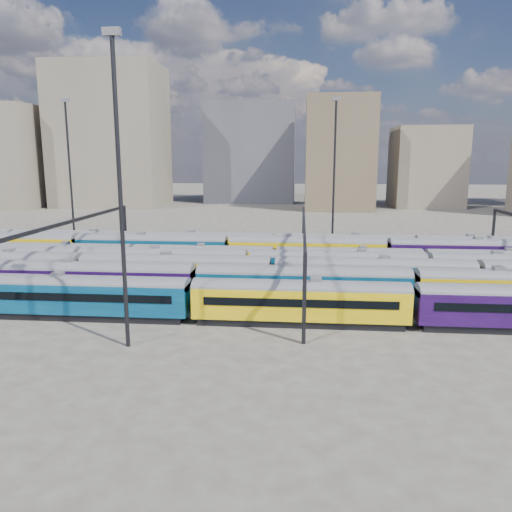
# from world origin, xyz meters

# --- Properties ---
(ground) EXTENTS (500.00, 500.00, 0.00)m
(ground) POSITION_xyz_m (0.00, 0.00, 0.00)
(ground) COLOR #423E38
(ground) RESTS_ON ground
(rake_0) EXTENTS (126.97, 3.10, 5.22)m
(rake_0) POSITION_xyz_m (20.26, -15.00, 2.74)
(rake_0) COLOR black
(rake_0) RESTS_ON ground
(rake_1) EXTENTS (159.51, 3.33, 5.62)m
(rake_1) POSITION_xyz_m (-12.97, -10.00, 2.95)
(rake_1) COLOR black
(rake_1) RESTS_ON ground
(rake_2) EXTENTS (159.71, 3.33, 5.63)m
(rake_2) POSITION_xyz_m (-5.02, -5.00, 2.96)
(rake_2) COLOR black
(rake_2) RESTS_ON ground
(rake_3) EXTENTS (131.58, 3.21, 5.41)m
(rake_3) POSITION_xyz_m (3.12, 0.00, 2.84)
(rake_3) COLOR black
(rake_3) RESTS_ON ground
(rake_4) EXTENTS (137.89, 2.88, 4.84)m
(rake_4) POSITION_xyz_m (16.02, 5.00, 2.54)
(rake_4) COLOR black
(rake_4) RESTS_ON ground
(rake_5) EXTENTS (159.48, 3.33, 5.62)m
(rake_5) POSITION_xyz_m (10.48, 10.00, 2.95)
(rake_5) COLOR black
(rake_5) RESTS_ON ground
(rake_6) EXTENTS (127.19, 3.10, 5.23)m
(rake_6) POSITION_xyz_m (-15.82, 15.00, 2.74)
(rake_6) COLOR black
(rake_6) RESTS_ON ground
(gantry_1) EXTENTS (0.35, 40.35, 8.03)m
(gantry_1) POSITION_xyz_m (-20.00, 0.00, 6.79)
(gantry_1) COLOR black
(gantry_1) RESTS_ON ground
(gantry_2) EXTENTS (0.35, 40.35, 8.03)m
(gantry_2) POSITION_xyz_m (10.00, 0.00, 6.79)
(gantry_2) COLOR black
(gantry_2) RESTS_ON ground
(mast_1) EXTENTS (1.40, 0.50, 25.60)m
(mast_1) POSITION_xyz_m (-30.00, 22.00, 13.97)
(mast_1) COLOR black
(mast_1) RESTS_ON ground
(mast_2) EXTENTS (1.40, 0.50, 25.60)m
(mast_2) POSITION_xyz_m (-5.00, -22.00, 13.97)
(mast_2) COLOR black
(mast_2) RESTS_ON ground
(mast_3) EXTENTS (1.40, 0.50, 25.60)m
(mast_3) POSITION_xyz_m (15.00, 24.00, 13.97)
(mast_3) COLOR black
(mast_3) RESTS_ON ground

